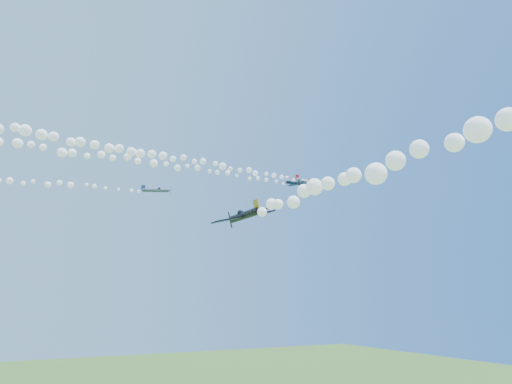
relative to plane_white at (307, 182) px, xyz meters
name	(u,v)px	position (x,y,z in m)	size (l,w,h in m)	color
plane_white	(307,182)	(0.00, 0.00, 0.00)	(7.46, 7.87, 2.37)	silver
smoke_trail_white	(142,152)	(-42.41, -3.37, -0.30)	(80.37, 8.91, 3.12)	white
plane_navy	(297,183)	(-3.92, -1.28, -1.25)	(6.63, 6.84, 1.81)	black
smoke_trail_navy	(134,160)	(-43.49, -1.20, -1.46)	(75.21, 2.56, 2.62)	white
plane_grey	(156,190)	(-36.97, 4.99, -5.62)	(6.66, 6.98, 1.90)	#3E485A
plane_black	(244,215)	(-36.76, -39.44, -19.29)	(8.29, 8.20, 2.61)	black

